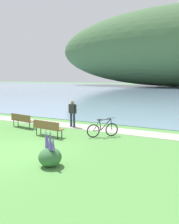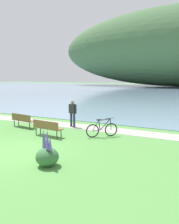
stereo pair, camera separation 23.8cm
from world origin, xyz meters
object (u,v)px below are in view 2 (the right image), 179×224
Objects in this scene: park_bench_further_along at (23,119)px; person_at_shoreline at (73,112)px; bicycle_leaning_near_bench at (102,130)px; park_bench_near_camera at (47,127)px.

park_bench_further_along is 3.20m from person_at_shoreline.
person_at_shoreline reaches higher than bicycle_leaning_near_bench.
park_bench_further_along is at bearing 158.92° from park_bench_near_camera.
park_bench_further_along is at bearing -177.52° from bicycle_leaning_near_bench.
park_bench_further_along is 1.08× the size of person_at_shoreline.
person_at_shoreline is (-0.10, 2.74, 0.46)m from park_bench_near_camera.
bicycle_leaning_near_bench is at bearing 2.48° from park_bench_further_along.
person_at_shoreline reaches higher than park_bench_further_along.
park_bench_near_camera is 1.07× the size of person_at_shoreline.
park_bench_near_camera is at bearing -21.08° from park_bench_further_along.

